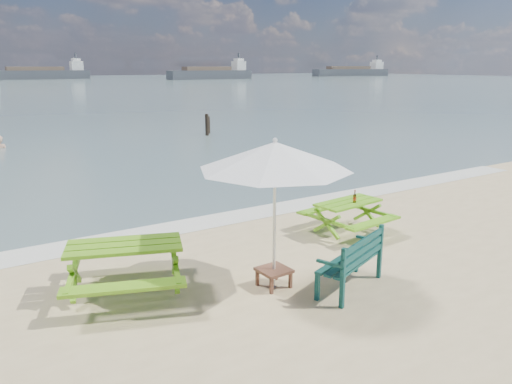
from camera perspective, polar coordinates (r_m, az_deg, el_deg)
foam_strip at (r=11.18m, az=-5.78°, el=-3.44°), size 22.00×0.90×0.01m
picnic_table_left at (r=7.90m, az=-14.65°, el=-8.61°), size 2.23×2.35×0.81m
picnic_table_right at (r=10.51m, az=10.43°, el=-2.93°), size 1.58×1.72×0.68m
park_bench at (r=8.01m, az=10.64°, el=-8.98°), size 1.49×0.94×0.87m
side_table at (r=7.97m, az=2.05°, el=-9.70°), size 0.48×0.48×0.30m
patio_umbrella at (r=7.40m, az=2.18°, el=4.14°), size 2.42×2.42×2.31m
beer_bottle at (r=10.33m, az=11.20°, el=-0.73°), size 0.07×0.07×0.26m
swimmer at (r=23.88m, az=-27.13°, el=3.60°), size 0.81×0.69×1.87m
mooring_pilings at (r=25.28m, az=-5.55°, el=7.42°), size 0.57×0.77×1.27m
cargo_ships at (r=136.33m, az=-11.54°, el=13.12°), size 136.23×36.18×4.40m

